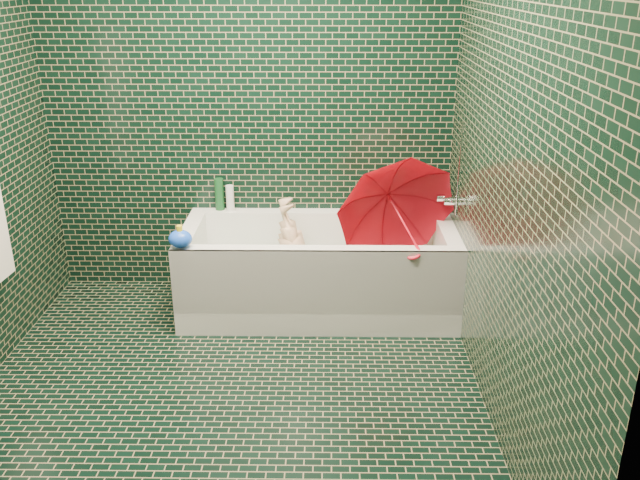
{
  "coord_description": "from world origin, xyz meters",
  "views": [
    {
      "loc": [
        0.51,
        -2.88,
        2.03
      ],
      "look_at": [
        0.46,
        0.82,
        0.55
      ],
      "focal_mm": 38.0,
      "sensor_mm": 36.0,
      "label": 1
    }
  ],
  "objects_px": {
    "bathtub": "(319,279)",
    "umbrella": "(403,222)",
    "child": "(299,260)",
    "bath_toy": "(180,239)",
    "rubber_duck": "(408,204)"
  },
  "relations": [
    {
      "from": "child",
      "to": "bath_toy",
      "type": "distance_m",
      "value": 0.82
    },
    {
      "from": "child",
      "to": "bath_toy",
      "type": "height_order",
      "value": "bath_toy"
    },
    {
      "from": "child",
      "to": "rubber_duck",
      "type": "distance_m",
      "value": 0.82
    },
    {
      "from": "bathtub",
      "to": "umbrella",
      "type": "bearing_deg",
      "value": -8.69
    },
    {
      "from": "child",
      "to": "umbrella",
      "type": "xyz_separation_m",
      "value": [
        0.63,
        -0.14,
        0.32
      ]
    },
    {
      "from": "umbrella",
      "to": "bath_toy",
      "type": "xyz_separation_m",
      "value": [
        -1.29,
        -0.24,
        -0.02
      ]
    },
    {
      "from": "rubber_duck",
      "to": "bath_toy",
      "type": "height_order",
      "value": "bath_toy"
    },
    {
      "from": "umbrella",
      "to": "rubber_duck",
      "type": "xyz_separation_m",
      "value": [
        0.08,
        0.44,
        -0.03
      ]
    },
    {
      "from": "rubber_duck",
      "to": "umbrella",
      "type": "bearing_deg",
      "value": -103.29
    },
    {
      "from": "umbrella",
      "to": "rubber_duck",
      "type": "distance_m",
      "value": 0.45
    },
    {
      "from": "umbrella",
      "to": "bath_toy",
      "type": "distance_m",
      "value": 1.31
    },
    {
      "from": "bathtub",
      "to": "rubber_duck",
      "type": "xyz_separation_m",
      "value": [
        0.59,
        0.36,
        0.38
      ]
    },
    {
      "from": "bathtub",
      "to": "umbrella",
      "type": "xyz_separation_m",
      "value": [
        0.51,
        -0.08,
        0.42
      ]
    },
    {
      "from": "umbrella",
      "to": "bath_toy",
      "type": "height_order",
      "value": "umbrella"
    },
    {
      "from": "bathtub",
      "to": "child",
      "type": "xyz_separation_m",
      "value": [
        -0.12,
        0.07,
        0.1
      ]
    }
  ]
}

